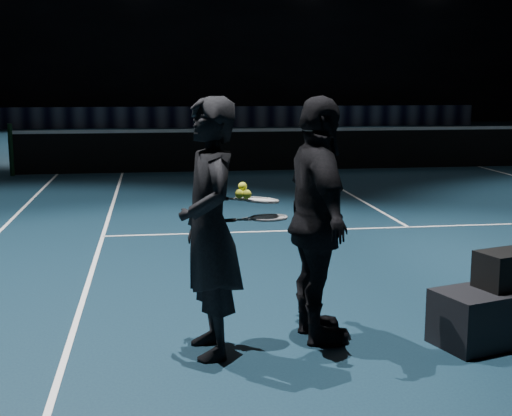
{
  "coord_description": "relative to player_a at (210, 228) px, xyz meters",
  "views": [
    {
      "loc": [
        -3.44,
        -15.56,
        1.97
      ],
      "look_at": [
        -2.71,
        -10.5,
        1.06
      ],
      "focal_mm": 50.0,
      "sensor_mm": 36.0,
      "label": 1
    }
  ],
  "objects": [
    {
      "name": "net_mesh",
      "position": [
        3.05,
        10.58,
        -0.49
      ],
      "size": [
        12.8,
        0.02,
        0.86
      ],
      "primitive_type": "cube",
      "color": "black",
      "rests_on": "floor"
    },
    {
      "name": "sponsor_backdrop",
      "position": [
        3.05,
        26.08,
        -0.49
      ],
      "size": [
        22.0,
        0.15,
        0.9
      ],
      "primitive_type": "cube",
      "color": "black",
      "rests_on": "floor"
    },
    {
      "name": "net_post_left",
      "position": [
        -3.35,
        10.58,
        -0.39
      ],
      "size": [
        0.1,
        0.1,
        1.1
      ],
      "primitive_type": "cylinder",
      "color": "black",
      "rests_on": "floor"
    },
    {
      "name": "court_lines",
      "position": [
        3.05,
        10.58,
        -0.93
      ],
      "size": [
        10.98,
        23.78,
        0.01
      ],
      "primitive_type": null,
      "color": "white",
      "rests_on": "floor"
    },
    {
      "name": "player_b",
      "position": [
        0.83,
        0.16,
        0.0
      ],
      "size": [
        0.52,
        1.12,
        1.87
      ],
      "primitive_type": "imported",
      "rotation": [
        0.0,
        0.0,
        1.63
      ],
      "color": "black",
      "rests_on": "floor"
    },
    {
      "name": "net_tape",
      "position": [
        3.05,
        10.58,
        -0.02
      ],
      "size": [
        12.8,
        0.03,
        0.07
      ],
      "primitive_type": "cube",
      "color": "white",
      "rests_on": "net_mesh"
    },
    {
      "name": "floor",
      "position": [
        3.05,
        10.58,
        -0.94
      ],
      "size": [
        36.0,
        36.0,
        0.0
      ],
      "primitive_type": "plane",
      "color": "black",
      "rests_on": "ground"
    },
    {
      "name": "wall_back",
      "position": [
        3.05,
        28.58,
        4.06
      ],
      "size": [
        30.0,
        0.0,
        30.0
      ],
      "primitive_type": "plane",
      "rotation": [
        1.57,
        0.0,
        0.0
      ],
      "color": "black",
      "rests_on": "ground"
    },
    {
      "name": "racket_lower",
      "position": [
        0.44,
        0.09,
        0.05
      ],
      "size": [
        0.71,
        0.35,
        0.03
      ],
      "primitive_type": null,
      "rotation": [
        0.0,
        0.0,
        0.19
      ],
      "color": "black",
      "rests_on": "player_a"
    },
    {
      "name": "racket_upper",
      "position": [
        0.38,
        0.12,
        0.18
      ],
      "size": [
        0.71,
        0.39,
        0.1
      ],
      "primitive_type": null,
      "rotation": [
        0.0,
        0.1,
        0.26
      ],
      "color": "black",
      "rests_on": "player_b"
    },
    {
      "name": "player_a",
      "position": [
        0.0,
        0.0,
        0.0
      ],
      "size": [
        0.54,
        0.74,
        1.87
      ],
      "primitive_type": "imported",
      "rotation": [
        0.0,
        0.0,
        -1.42
      ],
      "color": "black",
      "rests_on": "floor"
    },
    {
      "name": "tennis_balls",
      "position": [
        0.25,
        0.05,
        0.25
      ],
      "size": [
        0.12,
        0.1,
        0.12
      ],
      "primitive_type": null,
      "color": "gold",
      "rests_on": "racket_upper"
    }
  ]
}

